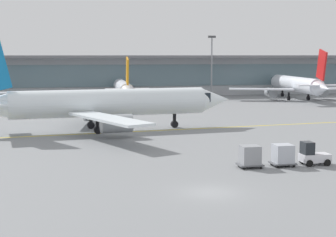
% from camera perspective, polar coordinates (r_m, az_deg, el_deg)
% --- Properties ---
extents(ground_plane, '(400.00, 400.00, 0.00)m').
position_cam_1_polar(ground_plane, '(38.41, 4.56, -7.90)').
color(ground_plane, gray).
extents(taxiway_centreline_stripe, '(109.42, 11.98, 0.01)m').
position_cam_1_polar(taxiway_centreline_stripe, '(67.37, -6.05, -1.51)').
color(taxiway_centreline_stripe, yellow).
rests_on(taxiway_centreline_stripe, ground_plane).
extents(terminal_concourse, '(228.17, 11.00, 9.60)m').
position_cam_1_polar(terminal_concourse, '(127.01, -7.35, 4.62)').
color(terminal_concourse, '#9EA3A8').
rests_on(terminal_concourse, ground_plane).
extents(gate_airplane_2, '(26.39, 28.40, 9.41)m').
position_cam_1_polar(gate_airplane_2, '(111.31, -4.84, 3.26)').
color(gate_airplane_2, silver).
rests_on(gate_airplane_2, ground_plane).
extents(gate_airplane_3, '(30.46, 32.87, 10.88)m').
position_cam_1_polar(gate_airplane_3, '(119.28, 13.59, 3.54)').
color(gate_airplane_3, silver).
rests_on(gate_airplane_3, ground_plane).
extents(taxiing_regional_jet, '(35.23, 32.58, 11.66)m').
position_cam_1_polar(taxiing_regional_jet, '(68.84, -6.64, 1.59)').
color(taxiing_regional_jet, white).
rests_on(taxiing_regional_jet, ground_plane).
extents(baggage_tug, '(2.61, 1.64, 2.10)m').
position_cam_1_polar(baggage_tug, '(49.13, 15.24, -3.79)').
color(baggage_tug, silver).
rests_on(baggage_tug, ground_plane).
extents(cargo_dolly_lead, '(2.11, 1.62, 1.94)m').
position_cam_1_polar(cargo_dolly_lead, '(47.89, 12.21, -3.78)').
color(cargo_dolly_lead, '#595B60').
rests_on(cargo_dolly_lead, ground_plane).
extents(cargo_dolly_trailing, '(2.11, 1.62, 1.94)m').
position_cam_1_polar(cargo_dolly_trailing, '(46.75, 8.78, -3.97)').
color(cargo_dolly_trailing, '#595B60').
rests_on(cargo_dolly_trailing, ground_plane).
extents(apron_light_mast_2, '(1.80, 0.36, 14.12)m').
position_cam_1_polar(apron_light_mast_2, '(124.31, 4.70, 5.91)').
color(apron_light_mast_2, gray).
rests_on(apron_light_mast_2, ground_plane).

